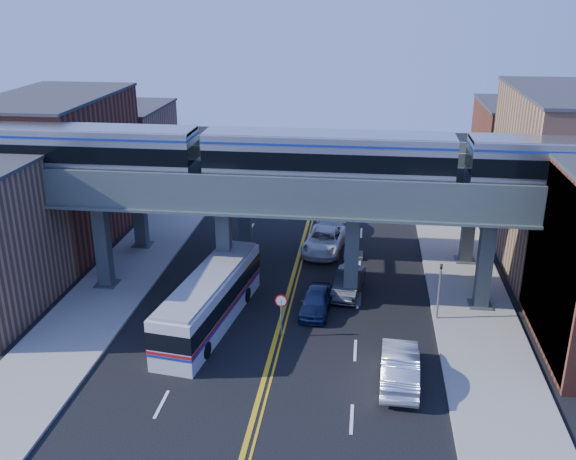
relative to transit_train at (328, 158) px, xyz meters
name	(u,v)px	position (x,y,z in m)	size (l,w,h in m)	color
ground	(268,365)	(-2.40, -8.00, -9.18)	(120.00, 120.00, 0.00)	black
sidewalk_west	(126,273)	(-13.90, 2.00, -9.10)	(5.00, 70.00, 0.16)	gray
sidewalk_east	(467,292)	(9.10, 2.00, -9.10)	(5.00, 70.00, 0.16)	gray
building_west_b	(59,171)	(-20.90, 8.00, -3.68)	(8.00, 14.00, 11.00)	brown
building_west_c	(123,150)	(-20.90, 21.00, -5.18)	(8.00, 10.00, 8.00)	#96694D
building_east_b	(568,182)	(16.10, 8.00, -3.18)	(8.00, 14.00, 12.00)	#96694D
building_east_c	(524,157)	(16.10, 21.00, -4.68)	(8.00, 10.00, 9.00)	brown
mural_panel	(550,265)	(12.15, -4.00, -4.43)	(0.10, 9.50, 9.50)	teal
elevated_viaduct_near	(287,200)	(-2.40, 0.00, -2.71)	(52.00, 3.60, 7.40)	#3F4948
elevated_viaduct_far	(300,170)	(-2.40, 7.00, -2.71)	(52.00, 3.60, 7.40)	#3F4948
transit_train	(328,158)	(0.00, 0.00, 0.00)	(45.16, 2.83, 3.29)	black
stop_sign	(281,309)	(-2.10, -5.00, -7.43)	(0.76, 0.09, 2.63)	slate
traffic_signal	(440,285)	(6.80, -2.00, -6.88)	(0.15, 0.18, 4.10)	slate
transit_bus	(210,300)	(-6.42, -4.01, -7.68)	(4.05, 11.61, 2.93)	silver
car_lane_a	(316,301)	(-0.39, -1.81, -8.46)	(1.70, 4.24, 1.44)	#10193C
car_lane_b	(348,283)	(1.46, 0.98, -8.43)	(1.59, 4.56, 1.50)	#2A2B2D
car_lane_c	(324,240)	(-0.60, 7.97, -8.37)	(2.71, 5.88, 1.63)	silver
car_lane_d	(332,224)	(-0.27, 11.55, -8.33)	(2.40, 5.91, 1.72)	#B7B8BC
car_parked_curb	(400,366)	(4.35, -8.68, -8.31)	(1.84, 5.28, 1.74)	#B8B8BD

